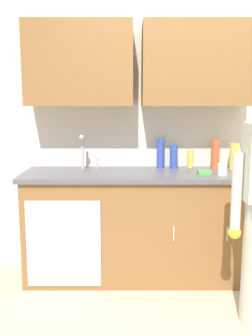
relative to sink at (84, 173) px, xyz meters
The scene contains 12 objects.
ground_plane 1.53m from the sink, 35.38° to the right, with size 9.00×9.00×0.00m, color beige.
kitchen_wall_with_uppers 1.06m from the sink, 18.56° to the left, with size 4.80×0.44×2.70m.
counter_cabinet 0.65m from the sink, ahead, with size 1.90×0.62×0.90m.
countertop 0.45m from the sink, ahead, with size 1.96×0.66×0.04m, color #595960.
sink is the anchor object (origin of this frame).
bottle_dish_liquid 0.97m from the sink, 13.08° to the left, with size 0.06×0.06×0.16m, color #D8D14C.
bottle_water_short 0.71m from the sink, 17.73° to the left, with size 0.07×0.07×0.26m, color #334CB2.
bottle_soap 1.33m from the sink, ahead, with size 0.08×0.08×0.23m, color #D8D14C.
bottle_cleaner_spray 0.81m from the sink, 12.99° to the left, with size 0.07×0.07×0.21m, color #334CB2.
bottle_water_tall 1.18m from the sink, ahead, with size 0.07×0.07×0.26m, color #E05933.
cup_by_sink 1.15m from the sink, ahead, with size 0.08×0.08×0.10m, color white.
sponge 1.01m from the sink, ahead, with size 0.11×0.07×0.03m, color #4CBF4C.
Camera 1 is at (-0.65, -2.54, 1.53)m, focal length 41.06 mm.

